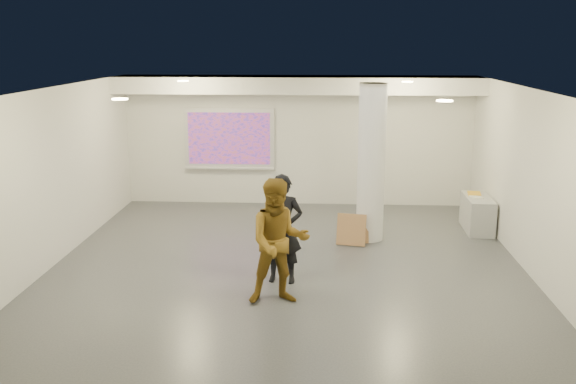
# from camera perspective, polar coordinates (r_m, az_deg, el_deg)

# --- Properties ---
(floor) EXTENTS (8.00, 9.00, 0.01)m
(floor) POSITION_cam_1_polar(r_m,az_deg,el_deg) (10.88, -0.12, -6.91)
(floor) COLOR #3A3D42
(floor) RESTS_ON ground
(ceiling) EXTENTS (8.00, 9.00, 0.01)m
(ceiling) POSITION_cam_1_polar(r_m,az_deg,el_deg) (10.23, -0.13, 9.06)
(ceiling) COLOR silver
(ceiling) RESTS_ON floor
(wall_back) EXTENTS (8.00, 0.01, 3.00)m
(wall_back) POSITION_cam_1_polar(r_m,az_deg,el_deg) (14.87, 0.91, 4.58)
(wall_back) COLOR silver
(wall_back) RESTS_ON floor
(wall_front) EXTENTS (8.00, 0.01, 3.00)m
(wall_front) POSITION_cam_1_polar(r_m,az_deg,el_deg) (6.15, -2.65, -8.28)
(wall_front) COLOR silver
(wall_front) RESTS_ON floor
(wall_left) EXTENTS (0.01, 9.00, 3.00)m
(wall_left) POSITION_cam_1_polar(r_m,az_deg,el_deg) (11.41, -20.62, 1.02)
(wall_left) COLOR silver
(wall_left) RESTS_ON floor
(wall_right) EXTENTS (0.01, 9.00, 3.00)m
(wall_right) POSITION_cam_1_polar(r_m,az_deg,el_deg) (10.97, 21.22, 0.51)
(wall_right) COLOR silver
(wall_right) RESTS_ON floor
(soffit_band) EXTENTS (8.00, 1.10, 0.36)m
(soffit_band) POSITION_cam_1_polar(r_m,az_deg,el_deg) (14.18, 0.83, 9.52)
(soffit_band) COLOR silver
(soffit_band) RESTS_ON ceiling
(downlight_nw) EXTENTS (0.22, 0.22, 0.02)m
(downlight_nw) POSITION_cam_1_polar(r_m,az_deg,el_deg) (13.02, -9.31, 9.72)
(downlight_nw) COLOR #FFE699
(downlight_nw) RESTS_ON ceiling
(downlight_ne) EXTENTS (0.22, 0.22, 0.02)m
(downlight_ne) POSITION_cam_1_polar(r_m,az_deg,el_deg) (12.81, 10.57, 9.61)
(downlight_ne) COLOR #FFE699
(downlight_ne) RESTS_ON ceiling
(downlight_sw) EXTENTS (0.22, 0.22, 0.02)m
(downlight_sw) POSITION_cam_1_polar(r_m,az_deg,el_deg) (9.16, -14.72, 8.00)
(downlight_sw) COLOR #FFE699
(downlight_sw) RESTS_ON ceiling
(downlight_se) EXTENTS (0.22, 0.22, 0.02)m
(downlight_se) POSITION_cam_1_polar(r_m,az_deg,el_deg) (8.86, 13.75, 7.89)
(downlight_se) COLOR #FFE699
(downlight_se) RESTS_ON ceiling
(column) EXTENTS (0.52, 0.52, 3.00)m
(column) POSITION_cam_1_polar(r_m,az_deg,el_deg) (12.23, 7.42, 2.56)
(column) COLOR silver
(column) RESTS_ON floor
(projection_screen) EXTENTS (2.10, 0.13, 1.42)m
(projection_screen) POSITION_cam_1_polar(r_m,az_deg,el_deg) (14.97, -5.25, 4.69)
(projection_screen) COLOR silver
(projection_screen) RESTS_ON wall_back
(credenza) EXTENTS (0.52, 1.20, 0.69)m
(credenza) POSITION_cam_1_polar(r_m,az_deg,el_deg) (13.53, 16.48, -1.85)
(credenza) COLOR #999B9E
(credenza) RESTS_ON floor
(papers_stack) EXTENTS (0.25, 0.30, 0.02)m
(papers_stack) POSITION_cam_1_polar(r_m,az_deg,el_deg) (13.39, 16.42, -0.43)
(papers_stack) COLOR silver
(papers_stack) RESTS_ON credenza
(postit_pad) EXTENTS (0.30, 0.38, 0.03)m
(postit_pad) POSITION_cam_1_polar(r_m,az_deg,el_deg) (13.63, 16.22, -0.14)
(postit_pad) COLOR gold
(postit_pad) RESTS_ON credenza
(cardboard_back) EXTENTS (0.50, 0.25, 0.52)m
(cardboard_back) POSITION_cam_1_polar(r_m,az_deg,el_deg) (12.25, 6.04, -3.36)
(cardboard_back) COLOR #966B44
(cardboard_back) RESTS_ON floor
(cardboard_front) EXTENTS (0.57, 0.28, 0.60)m
(cardboard_front) POSITION_cam_1_polar(r_m,az_deg,el_deg) (12.11, 5.65, -3.35)
(cardboard_front) COLOR #966B44
(cardboard_front) RESTS_ON floor
(woman) EXTENTS (0.67, 0.48, 1.73)m
(woman) POSITION_cam_1_polar(r_m,az_deg,el_deg) (10.10, -0.47, -3.33)
(woman) COLOR black
(woman) RESTS_ON floor
(man) EXTENTS (1.02, 0.86, 1.86)m
(man) POSITION_cam_1_polar(r_m,az_deg,el_deg) (9.28, -0.82, -4.44)
(man) COLOR brown
(man) RESTS_ON floor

